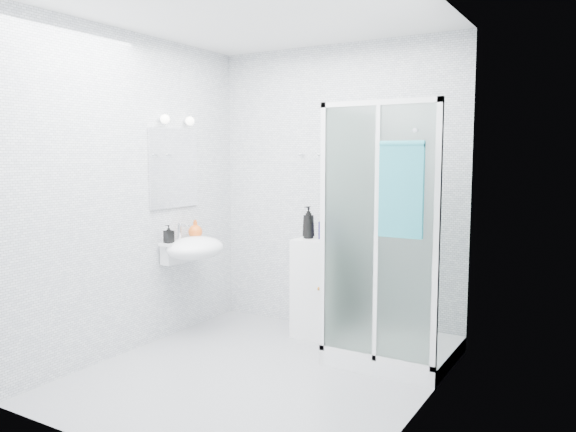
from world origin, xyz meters
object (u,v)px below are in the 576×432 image
Objects in this scene: shampoo_bottle_b at (326,226)px; soap_dispenser_orange at (195,229)px; storage_cabinet at (317,288)px; soap_dispenser_black at (169,234)px; wall_basin at (193,248)px; shampoo_bottle_a at (309,222)px; shower_enclosure at (383,304)px; hand_towel at (401,187)px.

shampoo_bottle_b is 1.40× the size of soap_dispenser_orange.
storage_cabinet is 5.59× the size of soap_dispenser_black.
wall_basin is 3.56× the size of soap_dispenser_black.
shampoo_bottle_a is at bearing -165.13° from shampoo_bottle_b.
shower_enclosure is 1.06m from hand_towel.
shampoo_bottle_a is at bearing 38.73° from soap_dispenser_black.
shampoo_bottle_b is (-0.65, 0.30, 0.55)m from shower_enclosure.
soap_dispenser_orange is 1.05× the size of soap_dispenser_black.
soap_dispenser_orange is (-1.75, -0.16, 0.50)m from shower_enclosure.
shower_enclosure is 1.90m from soap_dispenser_black.
shampoo_bottle_b is 1.19m from soap_dispenser_orange.
shampoo_bottle_b reaches higher than soap_dispenser_black.
shower_enclosure reaches higher than shampoo_bottle_b.
soap_dispenser_orange is at bearing 173.24° from hand_towel.
shower_enclosure is 12.11× the size of soap_dispenser_orange.
shower_enclosure is at bearing 10.81° from wall_basin.
soap_dispenser_orange is (-1.04, -0.42, 0.51)m from storage_cabinet.
storage_cabinet is at bearing 36.13° from soap_dispenser_black.
storage_cabinet is 1.39m from soap_dispenser_black.
hand_towel is at bearing -6.76° from soap_dispenser_orange.
storage_cabinet is 5.32× the size of soap_dispenser_orange.
soap_dispenser_orange is (-1.10, -0.46, -0.05)m from shampoo_bottle_b.
wall_basin is 1.95× the size of shampoo_bottle_a.
storage_cabinet is at bearing 160.38° from shower_enclosure.
wall_basin is at bearing -145.95° from shampoo_bottle_a.
wall_basin reaches higher than storage_cabinet.
shower_enclosure is 0.76m from storage_cabinet.
soap_dispenser_orange is (-0.95, -0.42, -0.08)m from shampoo_bottle_a.
wall_basin is at bearing -147.39° from storage_cabinet.
soap_dispenser_orange reaches higher than wall_basin.
wall_basin is at bearing -169.19° from shower_enclosure.
soap_dispenser_black is at bearing -163.94° from shower_enclosure.
shampoo_bottle_a is at bearing 23.80° from soap_dispenser_orange.
shampoo_bottle_a is 0.16m from shampoo_bottle_b.
soap_dispenser_orange is (-0.10, 0.16, 0.15)m from wall_basin.
shower_enclosure reaches higher than wall_basin.
wall_basin is 0.64× the size of storage_cabinet.
hand_towel is 2.88× the size of shampoo_bottle_b.
shampoo_bottle_a reaches higher than storage_cabinet.
storage_cabinet is 3.06× the size of shampoo_bottle_a.
shampoo_bottle_b reaches higher than soap_dispenser_orange.
soap_dispenser_black is (-0.10, -0.19, 0.14)m from wall_basin.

